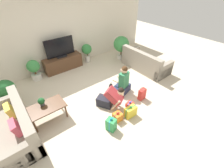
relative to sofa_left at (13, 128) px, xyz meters
name	(u,v)px	position (x,y,z in m)	size (l,w,h in m)	color
ground_plane	(101,97)	(2.40, -0.09, -0.29)	(16.00, 16.00, 0.00)	beige
wall_back	(59,35)	(2.40, 2.54, 1.01)	(8.40, 0.06, 2.60)	beige
sofa_left	(13,128)	(0.00, 0.00, 0.00)	(0.89, 1.88, 0.82)	gray
sofa_right	(145,63)	(4.79, 0.21, 0.00)	(0.89, 1.88, 0.82)	gray
coffee_table	(46,108)	(0.81, 0.02, 0.11)	(0.92, 0.56, 0.45)	brown
tv_console	(63,63)	(2.22, 2.25, -0.01)	(1.48, 0.44, 0.55)	brown
tv	(60,49)	(2.22, 2.25, 0.60)	(1.09, 0.20, 0.74)	black
potted_plant_back_right	(87,51)	(3.31, 2.20, 0.24)	(0.42, 0.42, 0.80)	beige
potted_plant_back_left	(34,69)	(1.13, 2.20, 0.15)	(0.44, 0.44, 0.76)	beige
potted_plant_corner_left	(6,90)	(0.14, 1.29, 0.25)	(0.52, 0.52, 0.83)	#4C4C51
potted_plant_corner_right	(121,45)	(4.65, 1.50, 0.37)	(0.67, 0.67, 1.04)	beige
person_kneeling	(111,98)	(2.38, -0.64, 0.05)	(0.65, 0.82, 0.78)	#23232D
person_sitting	(123,83)	(3.11, -0.33, 0.08)	(0.61, 0.57, 0.97)	#283351
dog	(111,88)	(2.78, -0.11, -0.10)	(0.37, 0.39, 0.28)	black
gift_box_a	(131,112)	(2.58, -1.25, -0.13)	(0.34, 0.19, 0.36)	yellow
gift_box_b	(111,124)	(1.89, -1.26, -0.11)	(0.26, 0.28, 0.40)	#2D934C
gift_box_c	(118,117)	(2.21, -1.14, -0.17)	(0.22, 0.21, 0.29)	orange
gift_box_d	(130,104)	(2.83, -0.97, -0.22)	(0.25, 0.23, 0.18)	red
gift_bag_a	(142,94)	(3.34, -0.96, -0.10)	(0.25, 0.17, 0.39)	red
tabletop_plant	(41,101)	(0.76, 0.14, 0.29)	(0.17, 0.17, 0.22)	#4C4C51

